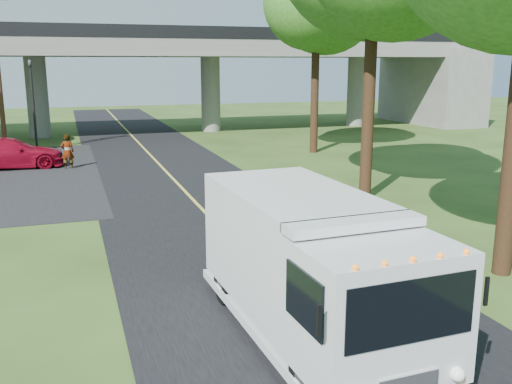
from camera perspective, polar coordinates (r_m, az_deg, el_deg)
name	(u,v)px	position (r m, az deg, el deg)	size (l,w,h in m)	color
ground	(309,322)	(11.54, 5.33, -12.85)	(120.00, 120.00, 0.00)	#2A4017
road	(197,205)	(20.57, -5.89, -1.26)	(7.00, 90.00, 0.02)	black
lane_line	(197,204)	(20.56, -5.89, -1.21)	(0.12, 90.00, 0.01)	gold
overpass	(127,69)	(41.72, -12.81, 11.91)	(54.00, 10.00, 7.30)	slate
traffic_signal	(32,95)	(35.58, -21.45, 9.06)	(0.18, 0.22, 5.20)	black
step_van	(310,264)	(10.41, 5.44, -7.13)	(2.59, 6.43, 2.66)	silver
red_sedan	(10,153)	(29.93, -23.42, 3.59)	(2.06, 5.06, 1.47)	maroon
pedestrian	(67,152)	(28.75, -18.33, 3.85)	(0.61, 0.40, 1.67)	gray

